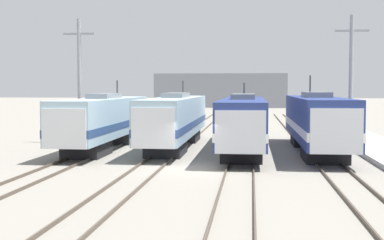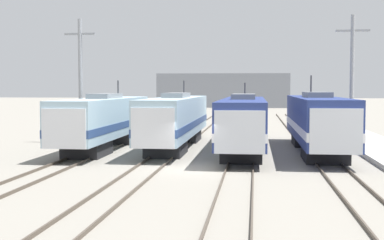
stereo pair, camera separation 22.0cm
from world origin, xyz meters
The scene contains 12 objects.
ground_plane centered at (0.00, 0.00, 0.00)m, with size 400.00×400.00×0.00m, color gray.
rail_pair_far_left centered at (-7.46, 0.00, 0.07)m, with size 1.50×120.00×0.15m.
rail_pair_center_left centered at (-2.49, 0.00, 0.07)m, with size 1.51×120.00×0.15m.
rail_pair_center_right centered at (2.49, 0.00, 0.07)m, with size 1.51×120.00×0.15m.
rail_pair_far_right centered at (7.46, 0.00, 0.07)m, with size 1.50×120.00×0.15m.
locomotive_far_left centered at (-7.46, 8.47, 2.07)m, with size 2.85×16.91×4.99m.
locomotive_center_left centered at (-2.49, 10.01, 2.09)m, with size 2.78×18.62×4.99m.
locomotive_center_right centered at (2.49, 8.43, 2.06)m, with size 2.94×19.08×4.80m.
locomotive_far_right centered at (7.46, 8.17, 2.13)m, with size 2.99×17.91×5.34m.
catenary_tower_left centered at (-10.52, 12.73, 5.14)m, with size 2.49×0.32×9.83m.
catenary_tower_right centered at (10.46, 12.73, 5.14)m, with size 2.49×0.32×9.83m.
depot_building centered at (-3.85, 93.35, 3.77)m, with size 29.25×10.40×7.54m.
Camera 1 is at (3.06, -28.47, 4.42)m, focal length 50.00 mm.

